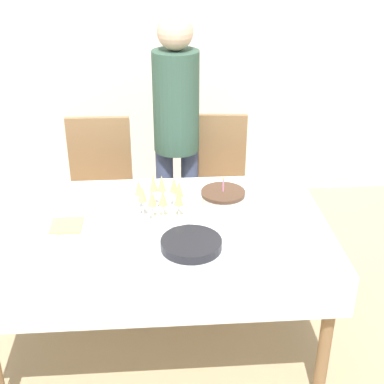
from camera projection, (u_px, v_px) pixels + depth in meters
The scene contains 13 objects.
ground_plane at pixel (162, 338), 2.94m from camera, with size 12.00×12.00×0.00m, color tan.
wall_back at pixel (152, 27), 3.90m from camera, with size 8.00×0.05×2.70m.
dining_table at pixel (158, 241), 2.65m from camera, with size 1.65×1.01×0.73m.
dining_chair_far_left at pixel (100, 188), 3.41m from camera, with size 0.43×0.43×0.96m.
dining_chair_far_right at pixel (215, 184), 3.45m from camera, with size 0.46×0.46×0.96m.
birthday_cake at pixel (223, 202), 2.68m from camera, with size 0.22×0.22×0.19m.
champagne_tray at pixel (161, 197), 2.64m from camera, with size 0.31×0.31×0.18m.
plate_stack_main at pixel (191, 244), 2.40m from camera, with size 0.28×0.28×0.04m.
plate_stack_dessert at pixel (173, 218), 2.62m from camera, with size 0.21×0.21×0.03m.
cake_knife at pixel (225, 230), 2.54m from camera, with size 0.30×0.03×0.00m.
fork_pile at pixel (53, 240), 2.45m from camera, with size 0.18×0.09×0.02m.
napkin_pile at pixel (67, 226), 2.57m from camera, with size 0.15×0.15×0.01m.
person_standing at pixel (176, 121), 3.26m from camera, with size 0.28×0.28×1.59m.
Camera 1 is at (0.01, -2.25, 2.05)m, focal length 50.00 mm.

